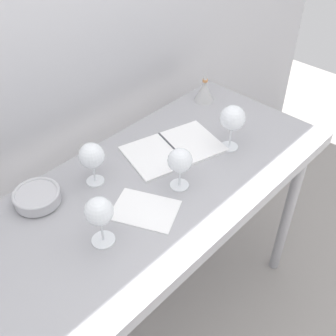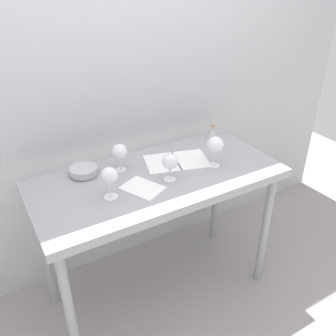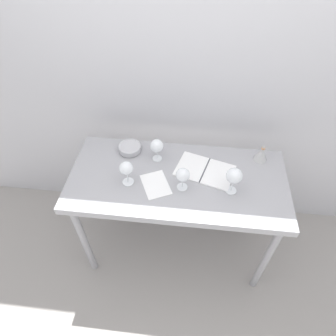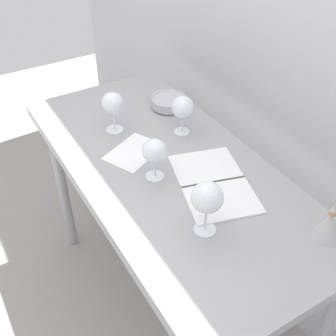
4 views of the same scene
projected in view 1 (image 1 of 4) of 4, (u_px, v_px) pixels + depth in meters
name	position (u px, v px, depth m)	size (l,w,h in m)	color
ground_plane	(160.00, 313.00, 2.04)	(6.00, 6.00, 0.00)	#9A9590
back_wall	(57.00, 34.00, 1.45)	(3.80, 0.04, 2.60)	silver
steel_counter	(158.00, 201.00, 1.52)	(1.40, 0.65, 0.90)	#9B9BA0
wine_glass_near_center	(180.00, 162.00, 1.36)	(0.09, 0.09, 0.16)	white
wine_glass_near_left	(99.00, 213.00, 1.16)	(0.09, 0.09, 0.17)	white
wine_glass_far_left	(92.00, 157.00, 1.37)	(0.09, 0.09, 0.16)	white
wine_glass_near_right	(233.00, 119.00, 1.52)	(0.10, 0.10, 0.18)	white
open_notebook	(173.00, 149.00, 1.58)	(0.42, 0.33, 0.01)	white
tasting_sheet_upper	(145.00, 210.00, 1.34)	(0.15, 0.21, 0.00)	white
tasting_bowl	(37.00, 197.00, 1.35)	(0.16, 0.16, 0.05)	#4C4C4C
decanter_funnel	(204.00, 91.00, 1.84)	(0.09, 0.09, 0.14)	#B4B4B4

